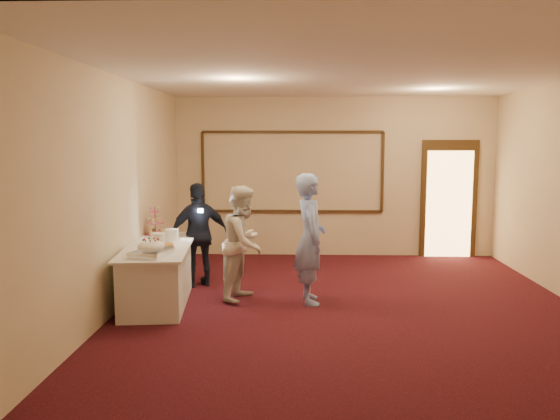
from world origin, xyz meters
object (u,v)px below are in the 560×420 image
object	(u,v)px
plate_stack_b	(172,235)
woman	(244,243)
pavlova_tray	(151,249)
plate_stack_a	(158,239)
guest	(199,235)
tart	(165,246)
man	(310,239)
buffet_table	(159,272)
cupcake_stand	(155,224)

from	to	relation	value
plate_stack_b	woman	world-z (taller)	woman
pavlova_tray	plate_stack_b	bearing A→B (deg)	88.79
plate_stack_a	guest	bearing A→B (deg)	62.02
plate_stack_b	woman	bearing A→B (deg)	-9.62
woman	guest	bearing A→B (deg)	65.73
plate_stack_a	plate_stack_b	xyz separation A→B (m)	(0.12, 0.31, 0.00)
pavlova_tray	guest	distance (m)	1.52
pavlova_tray	woman	distance (m)	1.34
plate_stack_b	tart	size ratio (longest dim) A/B	0.77
guest	woman	bearing A→B (deg)	113.44
plate_stack_a	woman	bearing A→B (deg)	6.66
pavlova_tray	man	xyz separation A→B (m)	(1.96, 0.68, 0.02)
woman	plate_stack_b	bearing A→B (deg)	97.88
plate_stack_a	guest	world-z (taller)	guest
plate_stack_a	plate_stack_b	size ratio (longest dim) A/B	0.97
pavlova_tray	tart	distance (m)	0.51
buffet_table	tart	size ratio (longest dim) A/B	8.54
tart	buffet_table	bearing A→B (deg)	123.37
man	guest	size ratio (longest dim) A/B	1.12
tart	pavlova_tray	bearing A→B (deg)	-95.23
woman	guest	distance (m)	0.98
plate_stack_a	man	bearing A→B (deg)	-0.39
plate_stack_b	tart	world-z (taller)	plate_stack_b
woman	guest	world-z (taller)	woman
plate_stack_b	woman	distance (m)	1.05
plate_stack_a	tart	xyz separation A→B (m)	(0.14, -0.19, -0.06)
plate_stack_a	tart	distance (m)	0.25
buffet_table	plate_stack_b	world-z (taller)	plate_stack_b
pavlova_tray	cupcake_stand	bearing A→B (deg)	102.89
plate_stack_a	tart	world-z (taller)	plate_stack_a
guest	plate_stack_b	bearing A→B (deg)	33.01
man	guest	world-z (taller)	man
pavlova_tray	guest	world-z (taller)	guest
woman	plate_stack_a	bearing A→B (deg)	114.17
tart	guest	distance (m)	1.02
guest	plate_stack_a	bearing A→B (deg)	37.23
plate_stack_b	man	xyz separation A→B (m)	(1.94, -0.32, 0.02)
woman	man	bearing A→B (deg)	-81.80
man	pavlova_tray	bearing A→B (deg)	101.54
man	woman	size ratio (longest dim) A/B	1.11
plate_stack_a	tart	size ratio (longest dim) A/B	0.75
pavlova_tray	guest	size ratio (longest dim) A/B	0.39
guest	tart	bearing A→B (deg)	49.45
pavlova_tray	cupcake_stand	size ratio (longest dim) A/B	1.27
man	guest	distance (m)	1.83
man	buffet_table	bearing A→B (deg)	81.69
cupcake_stand	plate_stack_a	xyz separation A→B (m)	(0.25, -0.83, -0.09)
plate_stack_b	plate_stack_a	bearing A→B (deg)	-110.76
cupcake_stand	woman	bearing A→B (deg)	-26.38
tart	woman	world-z (taller)	woman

